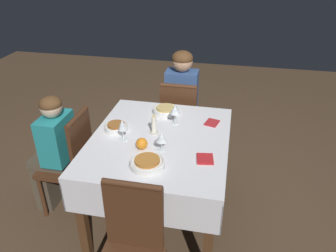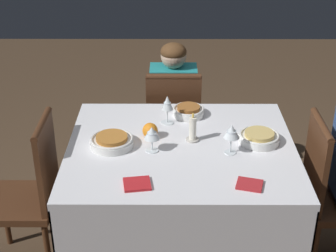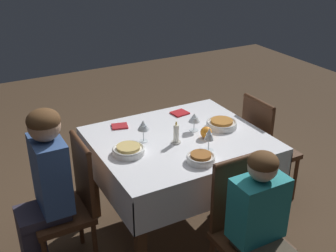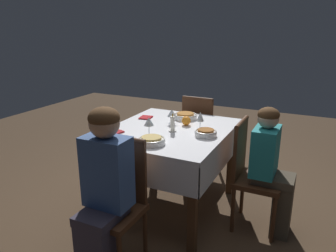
{
  "view_description": "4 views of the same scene",
  "coord_description": "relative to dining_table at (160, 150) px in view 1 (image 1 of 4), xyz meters",
  "views": [
    {
      "loc": [
        1.96,
        0.46,
        1.99
      ],
      "look_at": [
        -0.09,
        0.04,
        0.81
      ],
      "focal_mm": 35.0,
      "sensor_mm": 36.0,
      "label": 1
    },
    {
      "loc": [
        0.06,
        2.25,
        2.06
      ],
      "look_at": [
        0.07,
        0.08,
        0.91
      ],
      "focal_mm": 55.0,
      "sensor_mm": 36.0,
      "label": 2
    },
    {
      "loc": [
        -1.29,
        -2.22,
        2.08
      ],
      "look_at": [
        -0.08,
        0.02,
        0.86
      ],
      "focal_mm": 45.0,
      "sensor_mm": 36.0,
      "label": 3
    },
    {
      "loc": [
        -2.42,
        -1.15,
        1.61
      ],
      "look_at": [
        -0.1,
        -0.03,
        0.81
      ],
      "focal_mm": 35.0,
      "sensor_mm": 36.0,
      "label": 4
    }
  ],
  "objects": [
    {
      "name": "bowl_west",
      "position": [
        -0.4,
        -0.04,
        0.13
      ],
      "size": [
        0.21,
        0.21,
        0.06
      ],
      "color": "white",
      "rests_on": "dining_table"
    },
    {
      "name": "person_adult_denim",
      "position": [
        -0.93,
        0.01,
        -0.01
      ],
      "size": [
        0.34,
        0.3,
        1.15
      ],
      "rotation": [
        0.0,
        0.0,
        -1.57
      ],
      "color": "#383342",
      "rests_on": "ground_plane"
    },
    {
      "name": "chair_west",
      "position": [
        -0.79,
        0.01,
        -0.17
      ],
      "size": [
        0.37,
        0.37,
        0.9
      ],
      "rotation": [
        0.0,
        0.0,
        -1.57
      ],
      "color": "#472816",
      "rests_on": "ground_plane"
    },
    {
      "name": "wine_glass_south",
      "position": [
        0.07,
        -0.25,
        0.22
      ],
      "size": [
        0.07,
        0.07,
        0.16
      ],
      "color": "white",
      "rests_on": "dining_table"
    },
    {
      "name": "person_child_teal",
      "position": [
        0.04,
        -0.86,
        -0.09
      ],
      "size": [
        0.3,
        0.33,
        1.03
      ],
      "color": "#4C4233",
      "rests_on": "ground_plane"
    },
    {
      "name": "chair_south",
      "position": [
        0.04,
        -0.71,
        -0.17
      ],
      "size": [
        0.37,
        0.37,
        0.9
      ],
      "color": "#472816",
      "rests_on": "ground_plane"
    },
    {
      "name": "bowl_east",
      "position": [
        0.35,
        -0.0,
        0.13
      ],
      "size": [
        0.22,
        0.22,
        0.06
      ],
      "color": "white",
      "rests_on": "dining_table"
    },
    {
      "name": "bowl_south",
      "position": [
        -0.05,
        -0.34,
        0.13
      ],
      "size": [
        0.18,
        0.18,
        0.06
      ],
      "color": "white",
      "rests_on": "dining_table"
    },
    {
      "name": "orange_fruit",
      "position": [
        0.16,
        -0.09,
        0.14
      ],
      "size": [
        0.08,
        0.08,
        0.08
      ],
      "primitive_type": "sphere",
      "color": "orange",
      "rests_on": "dining_table"
    },
    {
      "name": "ground_plane",
      "position": [
        0.0,
        0.0,
        -0.66
      ],
      "size": [
        8.0,
        8.0,
        0.0
      ],
      "primitive_type": "plane",
      "color": "#4C3826"
    },
    {
      "name": "wine_glass_east",
      "position": [
        0.15,
        0.05,
        0.2
      ],
      "size": [
        0.08,
        0.08,
        0.13
      ],
      "color": "white",
      "rests_on": "dining_table"
    },
    {
      "name": "wine_glass_west",
      "position": [
        -0.24,
        0.07,
        0.22
      ],
      "size": [
        0.08,
        0.08,
        0.15
      ],
      "color": "white",
      "rests_on": "dining_table"
    },
    {
      "name": "napkin_spare_side",
      "position": [
        -0.3,
        0.35,
        0.11
      ],
      "size": [
        0.13,
        0.12,
        0.01
      ],
      "rotation": [
        0.0,
        0.0,
        -0.27
      ],
      "color": "#AD2328",
      "rests_on": "dining_table"
    },
    {
      "name": "napkin_red_folded",
      "position": [
        0.2,
        0.35,
        0.11
      ],
      "size": [
        0.13,
        0.12,
        0.01
      ],
      "rotation": [
        0.0,
        0.0,
        0.15
      ],
      "color": "red",
      "rests_on": "dining_table"
    },
    {
      "name": "chair_east",
      "position": [
        0.79,
        0.01,
        -0.17
      ],
      "size": [
        0.37,
        0.37,
        0.9
      ],
      "rotation": [
        0.0,
        0.0,
        1.57
      ],
      "color": "#472816",
      "rests_on": "ground_plane"
    },
    {
      "name": "candle_centerpiece",
      "position": [
        -0.06,
        -0.06,
        0.16
      ],
      "size": [
        0.07,
        0.07,
        0.16
      ],
      "color": "beige",
      "rests_on": "dining_table"
    },
    {
      "name": "dining_table",
      "position": [
        0.0,
        0.0,
        0.0
      ],
      "size": [
        1.15,
        0.99,
        0.76
      ],
      "color": "silver",
      "rests_on": "ground_plane"
    }
  ]
}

